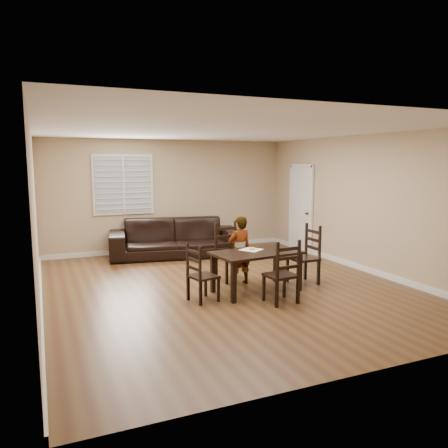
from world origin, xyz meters
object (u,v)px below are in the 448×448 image
(chair_far, at_px, (285,276))
(child, at_px, (240,250))
(sofa, at_px, (175,238))
(donut, at_px, (252,248))
(chair_near, at_px, (228,253))
(chair_left, at_px, (197,276))
(chair_right, at_px, (309,256))
(dining_table, at_px, (257,257))

(chair_far, distance_m, child, 1.33)
(child, height_order, sofa, child)
(chair_far, xyz_separation_m, child, (-0.15, 1.31, 0.16))
(donut, bearing_deg, chair_near, 98.28)
(chair_left, relative_size, child, 0.75)
(child, bearing_deg, chair_near, -89.31)
(chair_near, xyz_separation_m, sofa, (-0.33, 2.28, -0.05))
(donut, bearing_deg, chair_far, -84.52)
(chair_left, bearing_deg, donut, -87.39)
(chair_far, bearing_deg, sofa, -86.34)
(chair_far, bearing_deg, chair_right, -142.74)
(dining_table, height_order, child, child)
(chair_far, relative_size, sofa, 0.34)
(chair_right, distance_m, donut, 1.15)
(chair_far, height_order, child, child)
(chair_near, height_order, donut, chair_near)
(chair_right, relative_size, sofa, 0.36)
(chair_left, height_order, sofa, chair_left)
(donut, distance_m, sofa, 3.11)
(child, bearing_deg, chair_right, 155.05)
(chair_near, bearing_deg, dining_table, -89.85)
(donut, bearing_deg, sofa, 98.16)
(child, bearing_deg, sofa, -88.29)
(chair_far, distance_m, chair_right, 1.38)
(chair_right, xyz_separation_m, sofa, (-1.57, 3.11, -0.05))
(sofa, bearing_deg, chair_far, -72.77)
(dining_table, relative_size, chair_left, 1.70)
(chair_far, distance_m, chair_left, 1.36)
(donut, bearing_deg, chair_right, -2.17)
(dining_table, xyz_separation_m, child, (-0.06, 0.53, 0.01))
(dining_table, xyz_separation_m, chair_left, (-1.11, -0.15, -0.18))
(dining_table, distance_m, chair_right, 1.14)
(chair_near, relative_size, chair_right, 1.00)
(chair_far, height_order, chair_right, chair_right)
(dining_table, height_order, chair_right, chair_right)
(chair_far, bearing_deg, child, -87.18)
(chair_right, relative_size, child, 0.87)
(dining_table, height_order, chair_near, chair_near)
(child, distance_m, donut, 0.38)
(donut, xyz_separation_m, sofa, (-0.44, 3.06, -0.28))
(chair_far, xyz_separation_m, chair_left, (-1.20, 0.64, -0.04))
(chair_left, bearing_deg, dining_table, -95.62)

